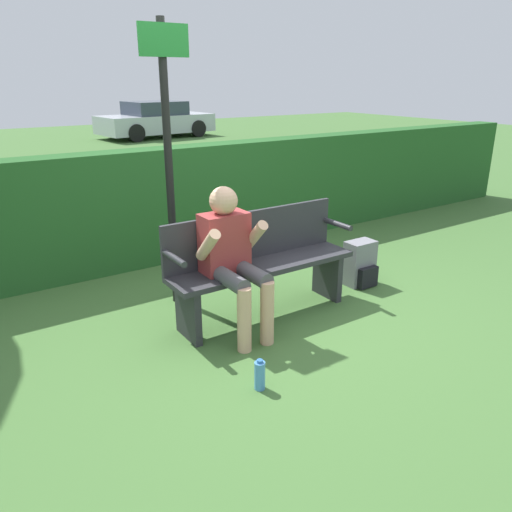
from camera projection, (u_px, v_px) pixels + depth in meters
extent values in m
plane|color=#426B33|center=(264.00, 315.00, 4.46)|extent=(40.00, 40.00, 0.00)
cube|color=#235623|center=(172.00, 204.00, 5.70)|extent=(12.00, 0.36, 1.28)
cube|color=#2D2D33|center=(264.00, 266.00, 4.30)|extent=(1.72, 0.40, 0.05)
cube|color=#2D2D33|center=(252.00, 235.00, 4.37)|extent=(1.72, 0.04, 0.43)
cube|color=#2D2D33|center=(188.00, 313.00, 4.00)|extent=(0.06, 0.36, 0.45)
cube|color=#2D2D33|center=(327.00, 275.00, 4.77)|extent=(0.06, 0.36, 0.45)
cylinder|color=#2D2D33|center=(174.00, 258.00, 3.79)|extent=(0.05, 0.36, 0.05)
cylinder|color=#2D2D33|center=(337.00, 224.00, 4.66)|extent=(0.05, 0.36, 0.05)
cube|color=#993333|center=(224.00, 243.00, 4.05)|extent=(0.39, 0.22, 0.49)
sphere|color=#DBA884|center=(223.00, 201.00, 3.94)|extent=(0.23, 0.23, 0.23)
cylinder|color=#4C4C51|center=(228.00, 279.00, 3.89)|extent=(0.13, 0.46, 0.13)
cylinder|color=#4C4C51|center=(251.00, 273.00, 4.00)|extent=(0.13, 0.46, 0.13)
cylinder|color=#DBA884|center=(244.00, 320.00, 3.80)|extent=(0.11, 0.11, 0.53)
cylinder|color=#DBA884|center=(267.00, 313.00, 3.91)|extent=(0.11, 0.11, 0.53)
cylinder|color=#DBA884|center=(208.00, 245.00, 3.83)|extent=(0.09, 0.31, 0.31)
cylinder|color=#DBA884|center=(255.00, 236.00, 4.06)|extent=(0.09, 0.31, 0.31)
cube|color=slate|center=(359.00, 263.00, 5.07)|extent=(0.30, 0.19, 0.46)
cube|color=black|center=(368.00, 277.00, 5.01)|extent=(0.23, 0.07, 0.21)
cylinder|color=#4C8CCC|center=(260.00, 376.00, 3.38)|extent=(0.07, 0.07, 0.20)
cylinder|color=#2D66B2|center=(260.00, 361.00, 3.34)|extent=(0.04, 0.04, 0.02)
cylinder|color=black|center=(169.00, 172.00, 4.34)|extent=(0.07, 0.07, 2.46)
cube|color=#196626|center=(164.00, 40.00, 3.95)|extent=(0.43, 0.02, 0.25)
cube|color=#B7BCC6|center=(156.00, 124.00, 17.55)|extent=(4.06, 2.16, 0.60)
cube|color=#333D4C|center=(155.00, 108.00, 17.37)|extent=(2.02, 1.74, 0.45)
cylinder|color=black|center=(173.00, 125.00, 18.95)|extent=(0.59, 0.24, 0.58)
cylinder|color=black|center=(198.00, 129.00, 17.73)|extent=(0.59, 0.24, 0.58)
cylinder|color=black|center=(114.00, 129.00, 17.49)|extent=(0.59, 0.24, 0.58)
cylinder|color=black|center=(136.00, 133.00, 16.28)|extent=(0.59, 0.24, 0.58)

